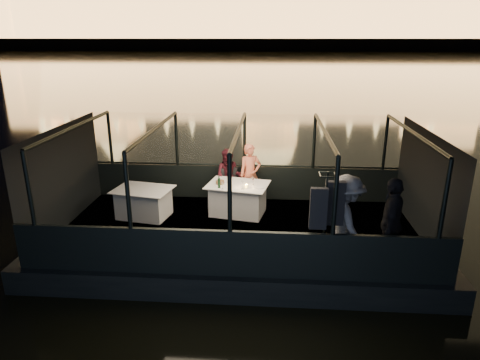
# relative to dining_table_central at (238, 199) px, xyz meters

# --- Properties ---
(river_water) EXTENTS (500.00, 500.00, 0.00)m
(river_water) POSITION_rel_dining_table_central_xyz_m (0.09, 79.08, -0.89)
(river_water) COLOR black
(river_water) RESTS_ON ground
(boat_hull) EXTENTS (8.60, 4.40, 1.00)m
(boat_hull) POSITION_rel_dining_table_central_xyz_m (0.09, -0.92, -0.89)
(boat_hull) COLOR black
(boat_hull) RESTS_ON river_water
(boat_deck) EXTENTS (8.00, 4.00, 0.04)m
(boat_deck) POSITION_rel_dining_table_central_xyz_m (0.09, -0.92, -0.41)
(boat_deck) COLOR black
(boat_deck) RESTS_ON boat_hull
(gunwale_port) EXTENTS (8.00, 0.08, 0.90)m
(gunwale_port) POSITION_rel_dining_table_central_xyz_m (0.09, 1.08, 0.06)
(gunwale_port) COLOR black
(gunwale_port) RESTS_ON boat_deck
(gunwale_starboard) EXTENTS (8.00, 0.08, 0.90)m
(gunwale_starboard) POSITION_rel_dining_table_central_xyz_m (0.09, -2.92, 0.06)
(gunwale_starboard) COLOR black
(gunwale_starboard) RESTS_ON boat_deck
(cabin_glass_port) EXTENTS (8.00, 0.02, 1.40)m
(cabin_glass_port) POSITION_rel_dining_table_central_xyz_m (0.09, 1.08, 1.21)
(cabin_glass_port) COLOR #99B2B2
(cabin_glass_port) RESTS_ON gunwale_port
(cabin_glass_starboard) EXTENTS (8.00, 0.02, 1.40)m
(cabin_glass_starboard) POSITION_rel_dining_table_central_xyz_m (0.09, -2.92, 1.21)
(cabin_glass_starboard) COLOR #99B2B2
(cabin_glass_starboard) RESTS_ON gunwale_starboard
(cabin_roof_glass) EXTENTS (8.00, 4.00, 0.02)m
(cabin_roof_glass) POSITION_rel_dining_table_central_xyz_m (0.09, -0.92, 1.91)
(cabin_roof_glass) COLOR #99B2B2
(cabin_roof_glass) RESTS_ON boat_deck
(end_wall_fore) EXTENTS (0.02, 4.00, 2.30)m
(end_wall_fore) POSITION_rel_dining_table_central_xyz_m (-3.91, -0.92, 0.76)
(end_wall_fore) COLOR black
(end_wall_fore) RESTS_ON boat_deck
(end_wall_aft) EXTENTS (0.02, 4.00, 2.30)m
(end_wall_aft) POSITION_rel_dining_table_central_xyz_m (4.09, -0.92, 0.76)
(end_wall_aft) COLOR black
(end_wall_aft) RESTS_ON boat_deck
(canopy_ribs) EXTENTS (8.00, 4.00, 2.30)m
(canopy_ribs) POSITION_rel_dining_table_central_xyz_m (0.09, -0.92, 0.76)
(canopy_ribs) COLOR black
(canopy_ribs) RESTS_ON boat_deck
(embankment) EXTENTS (400.00, 140.00, 6.00)m
(embankment) POSITION_rel_dining_table_central_xyz_m (0.09, 209.08, 0.11)
(embankment) COLOR #423D33
(embankment) RESTS_ON ground
(dining_table_central) EXTENTS (1.62, 1.31, 0.77)m
(dining_table_central) POSITION_rel_dining_table_central_xyz_m (0.00, 0.00, 0.00)
(dining_table_central) COLOR silver
(dining_table_central) RESTS_ON boat_deck
(dining_table_aft) EXTENTS (1.50, 1.20, 0.71)m
(dining_table_aft) POSITION_rel_dining_table_central_xyz_m (-2.26, -0.35, 0.00)
(dining_table_aft) COLOR white
(dining_table_aft) RESTS_ON boat_deck
(chair_port_left) EXTENTS (0.57, 0.57, 0.94)m
(chair_port_left) POSITION_rel_dining_table_central_xyz_m (-0.29, 0.57, 0.06)
(chair_port_left) COLOR black
(chair_port_left) RESTS_ON boat_deck
(chair_port_right) EXTENTS (0.52, 0.52, 0.86)m
(chair_port_right) POSITION_rel_dining_table_central_xyz_m (0.21, 0.58, 0.06)
(chair_port_right) COLOR black
(chair_port_right) RESTS_ON boat_deck
(coat_stand) EXTENTS (0.57, 0.47, 1.96)m
(coat_stand) POSITION_rel_dining_table_central_xyz_m (1.77, -2.67, 0.51)
(coat_stand) COLOR black
(coat_stand) RESTS_ON boat_deck
(person_woman_coral) EXTENTS (0.68, 0.58, 1.59)m
(person_woman_coral) POSITION_rel_dining_table_central_xyz_m (0.27, 0.72, 0.36)
(person_woman_coral) COLOR #F67D59
(person_woman_coral) RESTS_ON boat_deck
(person_man_maroon) EXTENTS (0.75, 0.62, 1.45)m
(person_man_maroon) POSITION_rel_dining_table_central_xyz_m (-0.29, 0.72, 0.36)
(person_man_maroon) COLOR #41121A
(person_man_maroon) RESTS_ON boat_deck
(passenger_stripe) EXTENTS (1.00, 1.32, 1.81)m
(passenger_stripe) POSITION_rel_dining_table_central_xyz_m (2.20, -2.37, 0.47)
(passenger_stripe) COLOR white
(passenger_stripe) RESTS_ON boat_deck
(passenger_dark) EXTENTS (0.81, 1.14, 1.78)m
(passenger_dark) POSITION_rel_dining_table_central_xyz_m (3.04, -2.35, 0.47)
(passenger_dark) COLOR black
(passenger_dark) RESTS_ON boat_deck
(wine_bottle) EXTENTS (0.08, 0.08, 0.29)m
(wine_bottle) POSITION_rel_dining_table_central_xyz_m (-0.42, -0.29, 0.53)
(wine_bottle) COLOR #14381D
(wine_bottle) RESTS_ON dining_table_central
(bread_basket) EXTENTS (0.26, 0.26, 0.08)m
(bread_basket) POSITION_rel_dining_table_central_xyz_m (-0.44, -0.00, 0.42)
(bread_basket) COLOR brown
(bread_basket) RESTS_ON dining_table_central
(amber_candle) EXTENTS (0.06, 0.06, 0.08)m
(amber_candle) POSITION_rel_dining_table_central_xyz_m (0.22, -0.23, 0.42)
(amber_candle) COLOR yellow
(amber_candle) RESTS_ON dining_table_central
(plate_near) EXTENTS (0.25, 0.25, 0.01)m
(plate_near) POSITION_rel_dining_table_central_xyz_m (0.53, -0.21, 0.39)
(plate_near) COLOR white
(plate_near) RESTS_ON dining_table_central
(plate_far) EXTENTS (0.25, 0.25, 0.02)m
(plate_far) POSITION_rel_dining_table_central_xyz_m (-0.32, 0.07, 0.39)
(plate_far) COLOR silver
(plate_far) RESTS_ON dining_table_central
(wine_glass_white) EXTENTS (0.06, 0.06, 0.17)m
(wine_glass_white) POSITION_rel_dining_table_central_xyz_m (-0.33, -0.37, 0.48)
(wine_glass_white) COLOR silver
(wine_glass_white) RESTS_ON dining_table_central
(wine_glass_red) EXTENTS (0.06, 0.06, 0.18)m
(wine_glass_red) POSITION_rel_dining_table_central_xyz_m (0.37, 0.01, 0.48)
(wine_glass_red) COLOR silver
(wine_glass_red) RESTS_ON dining_table_central
(wine_glass_empty) EXTENTS (0.08, 0.08, 0.20)m
(wine_glass_empty) POSITION_rel_dining_table_central_xyz_m (0.14, -0.35, 0.48)
(wine_glass_empty) COLOR silver
(wine_glass_empty) RESTS_ON dining_table_central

